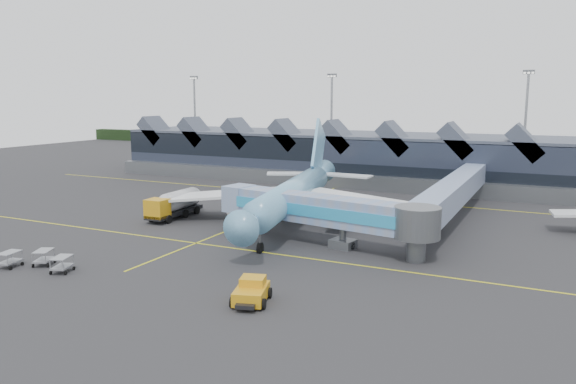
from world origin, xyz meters
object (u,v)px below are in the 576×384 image
at_px(main_airliner, 295,192).
at_px(jet_bridge, 334,213).
at_px(pushback_tug, 251,292).
at_px(fuel_truck, 176,203).

height_order(main_airliner, jet_bridge, main_airliner).
xyz_separation_m(main_airliner, pushback_tug, (9.77, -29.07, -3.15)).
xyz_separation_m(main_airliner, fuel_truck, (-16.26, -4.83, -1.97)).
bearing_deg(fuel_truck, main_airliner, 14.58).
bearing_deg(fuel_truck, pushback_tug, -44.92).
distance_m(main_airliner, jet_bridge, 13.51).
bearing_deg(pushback_tug, fuel_truck, 119.90).
relative_size(fuel_truck, pushback_tug, 2.25).
relative_size(main_airliner, fuel_truck, 3.85).
height_order(fuel_truck, pushback_tug, fuel_truck).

